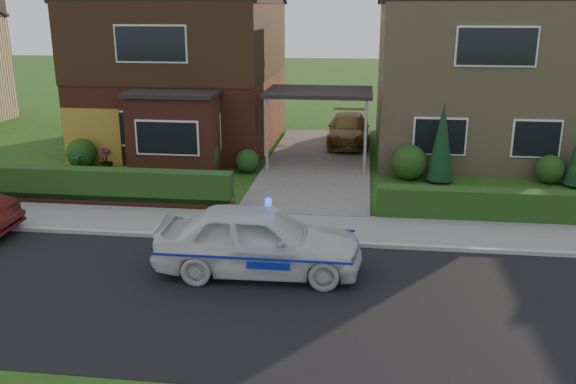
# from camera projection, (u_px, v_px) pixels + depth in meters

# --- Properties ---
(ground) EXTENTS (120.00, 120.00, 0.00)m
(ground) POSITION_uv_depth(u_px,v_px,m) (275.00, 300.00, 12.20)
(ground) COLOR #214412
(ground) RESTS_ON ground
(road) EXTENTS (60.00, 6.00, 0.02)m
(road) POSITION_uv_depth(u_px,v_px,m) (275.00, 300.00, 12.20)
(road) COLOR black
(road) RESTS_ON ground
(kerb) EXTENTS (60.00, 0.16, 0.12)m
(kerb) POSITION_uv_depth(u_px,v_px,m) (293.00, 242.00, 15.07)
(kerb) COLOR #9E9993
(kerb) RESTS_ON ground
(sidewalk) EXTENTS (60.00, 2.00, 0.10)m
(sidewalk) POSITION_uv_depth(u_px,v_px,m) (298.00, 227.00, 16.07)
(sidewalk) COLOR slate
(sidewalk) RESTS_ON ground
(driveway) EXTENTS (3.80, 12.00, 0.12)m
(driveway) POSITION_uv_depth(u_px,v_px,m) (318.00, 163.00, 22.62)
(driveway) COLOR #666059
(driveway) RESTS_ON ground
(house_left) EXTENTS (7.50, 9.53, 7.25)m
(house_left) POSITION_uv_depth(u_px,v_px,m) (185.00, 53.00, 24.97)
(house_left) COLOR brown
(house_left) RESTS_ON ground
(house_right) EXTENTS (7.50, 8.06, 7.25)m
(house_right) POSITION_uv_depth(u_px,v_px,m) (474.00, 59.00, 23.71)
(house_right) COLOR tan
(house_right) RESTS_ON ground
(carport_link) EXTENTS (3.80, 3.00, 2.77)m
(carport_link) POSITION_uv_depth(u_px,v_px,m) (319.00, 93.00, 21.82)
(carport_link) COLOR black
(carport_link) RESTS_ON ground
(garage_door) EXTENTS (2.20, 0.10, 2.10)m
(garage_door) POSITION_uv_depth(u_px,v_px,m) (92.00, 137.00, 22.33)
(garage_door) COLOR olive
(garage_door) RESTS_ON ground
(dwarf_wall) EXTENTS (7.70, 0.25, 0.36)m
(dwarf_wall) POSITION_uv_depth(u_px,v_px,m) (106.00, 201.00, 17.87)
(dwarf_wall) COLOR brown
(dwarf_wall) RESTS_ON ground
(hedge_left) EXTENTS (7.50, 0.55, 0.90)m
(hedge_left) POSITION_uv_depth(u_px,v_px,m) (109.00, 205.00, 18.07)
(hedge_left) COLOR #113713
(hedge_left) RESTS_ON ground
(hedge_right) EXTENTS (7.50, 0.55, 0.80)m
(hedge_right) POSITION_uv_depth(u_px,v_px,m) (514.00, 223.00, 16.58)
(hedge_right) COLOR #113713
(hedge_right) RESTS_ON ground
(shrub_left_far) EXTENTS (1.08, 1.08, 1.08)m
(shrub_left_far) POSITION_uv_depth(u_px,v_px,m) (82.00, 153.00, 22.08)
(shrub_left_far) COLOR #113713
(shrub_left_far) RESTS_ON ground
(shrub_left_mid) EXTENTS (1.32, 1.32, 1.32)m
(shrub_left_mid) POSITION_uv_depth(u_px,v_px,m) (201.00, 155.00, 21.31)
(shrub_left_mid) COLOR #113713
(shrub_left_mid) RESTS_ON ground
(shrub_left_near) EXTENTS (0.84, 0.84, 0.84)m
(shrub_left_near) POSITION_uv_depth(u_px,v_px,m) (247.00, 161.00, 21.47)
(shrub_left_near) COLOR #113713
(shrub_left_near) RESTS_ON ground
(shrub_right_near) EXTENTS (1.20, 1.20, 1.20)m
(shrub_right_near) POSITION_uv_depth(u_px,v_px,m) (409.00, 162.00, 20.56)
(shrub_right_near) COLOR #113713
(shrub_right_near) RESTS_ON ground
(shrub_right_mid) EXTENTS (0.96, 0.96, 0.96)m
(shrub_right_mid) POSITION_uv_depth(u_px,v_px,m) (550.00, 169.00, 20.14)
(shrub_right_mid) COLOR #113713
(shrub_right_mid) RESTS_ON ground
(conifer_a) EXTENTS (0.90, 0.90, 2.60)m
(conifer_a) POSITION_uv_depth(u_px,v_px,m) (442.00, 144.00, 20.05)
(conifer_a) COLOR black
(conifer_a) RESTS_ON ground
(police_car) EXTENTS (4.14, 4.55, 1.70)m
(police_car) POSITION_uv_depth(u_px,v_px,m) (259.00, 240.00, 13.25)
(police_car) COLOR silver
(police_car) RESTS_ON ground
(driveway_car) EXTENTS (1.78, 4.23, 1.22)m
(driveway_car) POSITION_uv_depth(u_px,v_px,m) (349.00, 129.00, 25.43)
(driveway_car) COLOR brown
(driveway_car) RESTS_ON driveway
(potted_plant_a) EXTENTS (0.44, 0.37, 0.70)m
(potted_plant_a) POSITION_uv_depth(u_px,v_px,m) (78.00, 162.00, 21.65)
(potted_plant_a) COLOR gray
(potted_plant_a) RESTS_ON ground
(potted_plant_b) EXTENTS (0.46, 0.44, 0.66)m
(potted_plant_b) POSITION_uv_depth(u_px,v_px,m) (190.00, 192.00, 18.21)
(potted_plant_b) COLOR gray
(potted_plant_b) RESTS_ON ground
(potted_plant_c) EXTENTS (0.66, 0.66, 0.86)m
(potted_plant_c) POSITION_uv_depth(u_px,v_px,m) (106.00, 161.00, 21.44)
(potted_plant_c) COLOR gray
(potted_plant_c) RESTS_ON ground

